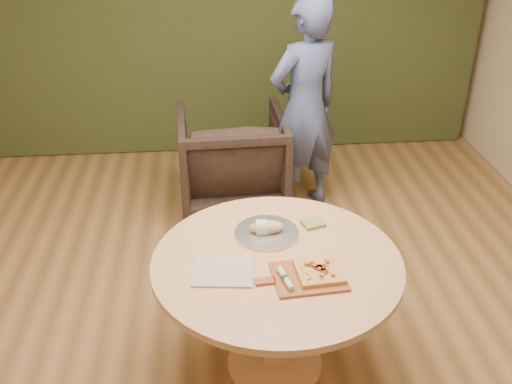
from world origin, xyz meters
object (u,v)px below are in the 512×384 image
object	(u,v)px
pizza_paddle	(307,277)
person_standing	(304,108)
cutlery_roll	(285,278)
flatbread_pizza	(319,271)
serving_tray	(267,233)
pedestal_table	(276,281)
bread_roll	(265,227)
armchair	(232,154)

from	to	relation	value
pizza_paddle	person_standing	size ratio (longest dim) A/B	0.26
pizza_paddle	cutlery_roll	bearing A→B (deg)	-169.81
flatbread_pizza	person_standing	xyz separation A→B (m)	(0.25, 1.97, 0.10)
cutlery_roll	serving_tray	world-z (taller)	cutlery_roll
pizza_paddle	flatbread_pizza	world-z (taller)	flatbread_pizza
pedestal_table	bread_roll	size ratio (longest dim) A/B	6.77
serving_tray	armchair	distance (m)	1.71
bread_roll	pedestal_table	bearing A→B (deg)	-81.17
cutlery_roll	bread_roll	xyz separation A→B (m)	(-0.05, 0.44, 0.01)
bread_roll	armchair	bearing A→B (deg)	93.38
person_standing	armchair	bearing A→B (deg)	-36.84
pizza_paddle	serving_tray	xyz separation A→B (m)	(-0.15, 0.41, -0.00)
armchair	person_standing	xyz separation A→B (m)	(0.58, -0.11, 0.43)
cutlery_roll	person_standing	size ratio (longest dim) A/B	0.11
pizza_paddle	armchair	size ratio (longest dim) A/B	0.51
pedestal_table	pizza_paddle	size ratio (longest dim) A/B	2.86
bread_roll	person_standing	xyz separation A→B (m)	(0.48, 1.57, 0.09)
pizza_paddle	flatbread_pizza	bearing A→B (deg)	8.45
cutlery_roll	pedestal_table	bearing A→B (deg)	81.11
flatbread_pizza	armchair	xyz separation A→B (m)	(-0.33, 2.08, -0.33)
pizza_paddle	flatbread_pizza	size ratio (longest dim) A/B	1.93
bread_roll	serving_tray	bearing A→B (deg)	0.00
pedestal_table	flatbread_pizza	xyz separation A→B (m)	(0.19, -0.16, 0.17)
pizza_paddle	flatbread_pizza	distance (m)	0.07
flatbread_pizza	cutlery_roll	xyz separation A→B (m)	(-0.17, -0.04, 0.00)
serving_tray	armchair	bearing A→B (deg)	93.68
pedestal_table	cutlery_roll	bearing A→B (deg)	-85.64
armchair	flatbread_pizza	bearing A→B (deg)	96.77
bread_roll	person_standing	world-z (taller)	person_standing
flatbread_pizza	armchair	distance (m)	2.13
bread_roll	armchair	size ratio (longest dim) A/B	0.22
pedestal_table	flatbread_pizza	size ratio (longest dim) A/B	5.51
flatbread_pizza	serving_tray	distance (m)	0.45
armchair	pizza_paddle	bearing A→B (deg)	94.99
pedestal_table	serving_tray	xyz separation A→B (m)	(-0.03, 0.24, 0.15)
cutlery_roll	serving_tray	bearing A→B (deg)	82.41
cutlery_roll	armchair	distance (m)	2.15
pedestal_table	pizza_paddle	xyz separation A→B (m)	(0.13, -0.17, 0.15)
serving_tray	bread_roll	world-z (taller)	bread_roll
flatbread_pizza	person_standing	world-z (taller)	person_standing
cutlery_roll	bread_roll	size ratio (longest dim) A/B	1.02
flatbread_pizza	serving_tray	size ratio (longest dim) A/B	0.67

